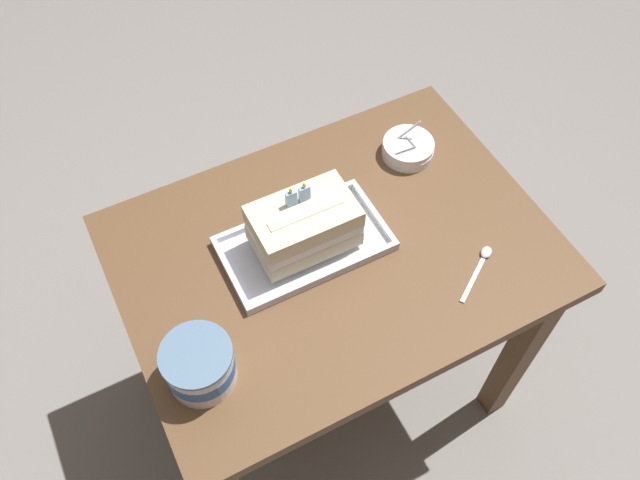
% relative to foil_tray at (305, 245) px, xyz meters
% --- Properties ---
extents(ground_plane, '(8.00, 8.00, 0.00)m').
position_rel_foil_tray_xyz_m(ground_plane, '(0.06, -0.04, -0.77)').
color(ground_plane, gray).
extents(dining_table, '(0.94, 0.69, 0.77)m').
position_rel_foil_tray_xyz_m(dining_table, '(0.06, -0.04, -0.14)').
color(dining_table, brown).
rests_on(dining_table, ground_plane).
extents(foil_tray, '(0.36, 0.20, 0.02)m').
position_rel_foil_tray_xyz_m(foil_tray, '(0.00, 0.00, 0.00)').
color(foil_tray, silver).
rests_on(foil_tray, dining_table).
extents(birthday_cake, '(0.22, 0.13, 0.16)m').
position_rel_foil_tray_xyz_m(birthday_cake, '(0.00, 0.00, 0.07)').
color(birthday_cake, beige).
rests_on(birthday_cake, foil_tray).
extents(bowl_stack, '(0.13, 0.13, 0.09)m').
position_rel_foil_tray_xyz_m(bowl_stack, '(0.34, 0.13, 0.01)').
color(bowl_stack, white).
rests_on(bowl_stack, dining_table).
extents(ice_cream_tub, '(0.14, 0.14, 0.11)m').
position_rel_foil_tray_xyz_m(ice_cream_tub, '(-0.31, -0.18, 0.05)').
color(ice_cream_tub, white).
rests_on(ice_cream_tub, dining_table).
extents(serving_spoon_near_tray, '(0.14, 0.10, 0.01)m').
position_rel_foil_tray_xyz_m(serving_spoon_near_tray, '(0.32, -0.21, -0.00)').
color(serving_spoon_near_tray, silver).
rests_on(serving_spoon_near_tray, dining_table).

